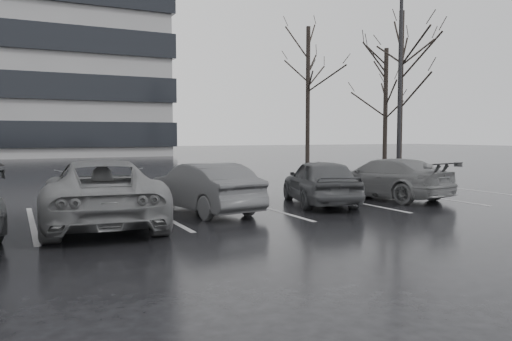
{
  "coord_description": "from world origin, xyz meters",
  "views": [
    {
      "loc": [
        -5.33,
        -9.19,
        1.89
      ],
      "look_at": [
        -0.35,
        1.0,
        1.1
      ],
      "focal_mm": 35.0,
      "sensor_mm": 36.0,
      "label": 1
    }
  ],
  "objects_px": {
    "car_west_b": "(101,192)",
    "tree_east": "(400,93)",
    "car_east": "(385,178)",
    "lamp_post": "(400,90)",
    "tree_north": "(308,97)",
    "car_west_a": "(203,187)",
    "tree_ne": "(385,108)",
    "car_main": "(320,181)"
  },
  "relations": [
    {
      "from": "car_west_b",
      "to": "tree_east",
      "type": "bearing_deg",
      "value": -146.74
    },
    {
      "from": "tree_east",
      "to": "car_east",
      "type": "bearing_deg",
      "value": -134.22
    },
    {
      "from": "lamp_post",
      "to": "car_west_b",
      "type": "bearing_deg",
      "value": -160.16
    },
    {
      "from": "tree_east",
      "to": "lamp_post",
      "type": "bearing_deg",
      "value": -132.33
    },
    {
      "from": "tree_north",
      "to": "car_west_b",
      "type": "bearing_deg",
      "value": -133.96
    },
    {
      "from": "lamp_post",
      "to": "tree_east",
      "type": "relative_size",
      "value": 1.01
    },
    {
      "from": "car_west_a",
      "to": "tree_east",
      "type": "distance_m",
      "value": 15.52
    },
    {
      "from": "tree_east",
      "to": "tree_ne",
      "type": "xyz_separation_m",
      "value": [
        2.5,
        4.0,
        -0.5
      ]
    },
    {
      "from": "tree_east",
      "to": "tree_ne",
      "type": "bearing_deg",
      "value": 57.99
    },
    {
      "from": "car_west_b",
      "to": "tree_ne",
      "type": "height_order",
      "value": "tree_ne"
    },
    {
      "from": "car_east",
      "to": "lamp_post",
      "type": "distance_m",
      "value": 6.07
    },
    {
      "from": "tree_ne",
      "to": "lamp_post",
      "type": "bearing_deg",
      "value": -127.38
    },
    {
      "from": "car_west_b",
      "to": "tree_north",
      "type": "height_order",
      "value": "tree_north"
    },
    {
      "from": "lamp_post",
      "to": "tree_north",
      "type": "distance_m",
      "value": 11.08
    },
    {
      "from": "car_west_a",
      "to": "tree_north",
      "type": "distance_m",
      "value": 19.3
    },
    {
      "from": "car_west_b",
      "to": "car_west_a",
      "type": "bearing_deg",
      "value": -160.78
    },
    {
      "from": "car_west_a",
      "to": "tree_ne",
      "type": "xyz_separation_m",
      "value": [
        15.61,
        11.58,
        2.89
      ]
    },
    {
      "from": "tree_north",
      "to": "tree_ne",
      "type": "bearing_deg",
      "value": -40.6
    },
    {
      "from": "car_west_a",
      "to": "tree_east",
      "type": "xyz_separation_m",
      "value": [
        13.11,
        7.58,
        3.39
      ]
    },
    {
      "from": "car_main",
      "to": "tree_ne",
      "type": "bearing_deg",
      "value": -118.76
    },
    {
      "from": "car_main",
      "to": "car_east",
      "type": "xyz_separation_m",
      "value": [
        2.51,
        0.24,
        -0.03
      ]
    },
    {
      "from": "tree_east",
      "to": "tree_ne",
      "type": "distance_m",
      "value": 4.74
    },
    {
      "from": "car_main",
      "to": "tree_north",
      "type": "xyz_separation_m",
      "value": [
        8.73,
        14.66,
        3.62
      ]
    },
    {
      "from": "tree_east",
      "to": "tree_ne",
      "type": "relative_size",
      "value": 1.14
    },
    {
      "from": "car_main",
      "to": "tree_east",
      "type": "bearing_deg",
      "value": -124.18
    },
    {
      "from": "tree_east",
      "to": "tree_north",
      "type": "xyz_separation_m",
      "value": [
        -1.0,
        7.0,
        0.25
      ]
    },
    {
      "from": "car_west_a",
      "to": "car_east",
      "type": "distance_m",
      "value": 5.89
    },
    {
      "from": "car_east",
      "to": "tree_ne",
      "type": "bearing_deg",
      "value": -141.14
    },
    {
      "from": "car_west_a",
      "to": "tree_north",
      "type": "xyz_separation_m",
      "value": [
        12.11,
        14.58,
        3.64
      ]
    },
    {
      "from": "car_east",
      "to": "tree_ne",
      "type": "distance_m",
      "value": 15.27
    },
    {
      "from": "tree_ne",
      "to": "tree_north",
      "type": "distance_m",
      "value": 4.67
    },
    {
      "from": "car_east",
      "to": "car_west_b",
      "type": "bearing_deg",
      "value": -5.49
    },
    {
      "from": "car_east",
      "to": "tree_east",
      "type": "distance_m",
      "value": 10.9
    },
    {
      "from": "car_east",
      "to": "lamp_post",
      "type": "relative_size",
      "value": 0.52
    },
    {
      "from": "car_west_b",
      "to": "tree_north",
      "type": "xyz_separation_m",
      "value": [
        14.65,
        15.19,
        3.56
      ]
    },
    {
      "from": "tree_ne",
      "to": "car_west_a",
      "type": "bearing_deg",
      "value": -143.44
    },
    {
      "from": "tree_east",
      "to": "tree_ne",
      "type": "height_order",
      "value": "tree_east"
    },
    {
      "from": "car_main",
      "to": "tree_ne",
      "type": "relative_size",
      "value": 0.53
    },
    {
      "from": "car_east",
      "to": "lamp_post",
      "type": "xyz_separation_m",
      "value": [
        3.77,
        3.63,
        3.09
      ]
    },
    {
      "from": "car_west_b",
      "to": "tree_ne",
      "type": "relative_size",
      "value": 0.71
    },
    {
      "from": "car_west_b",
      "to": "lamp_post",
      "type": "relative_size",
      "value": 0.62
    },
    {
      "from": "car_west_a",
      "to": "tree_ne",
      "type": "bearing_deg",
      "value": -153.28
    }
  ]
}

